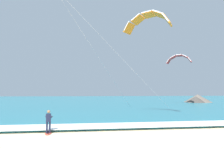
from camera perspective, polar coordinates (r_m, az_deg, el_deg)
sea at (r=77.86m, az=-8.06°, el=-6.42°), size 200.00×120.00×0.20m
surf_foam at (r=19.04m, az=-5.60°, el=-12.82°), size 200.00×2.93×0.04m
surfboard at (r=17.48m, az=-15.81°, el=-14.09°), size 0.45×1.40×0.09m
kitesurfer at (r=17.37m, az=-15.74°, el=-11.10°), size 0.55×0.53×1.69m
kite_primary at (r=29.18m, az=8.92°, el=13.53°), size 12.99×11.60×11.77m
kite_distant at (r=54.25m, az=16.54°, el=4.00°), size 5.07×4.21×2.06m
headland_right at (r=63.77m, az=20.72°, el=-5.80°), size 8.10×8.22×2.28m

